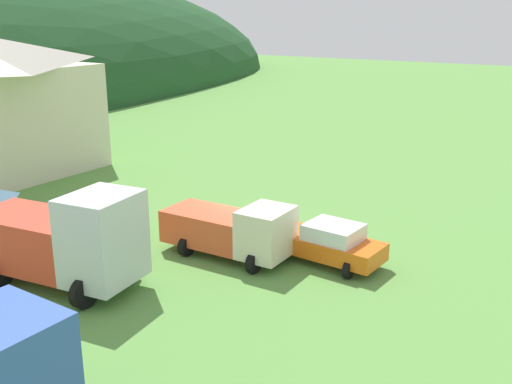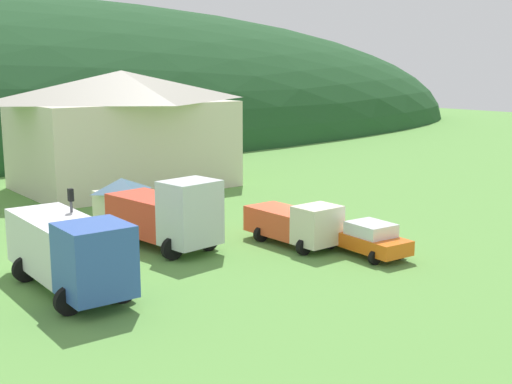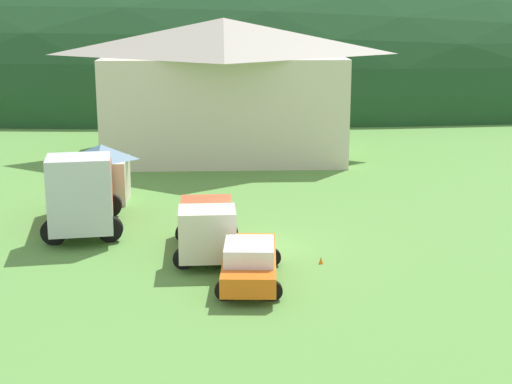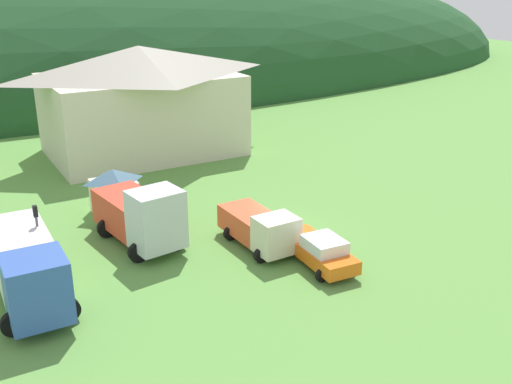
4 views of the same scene
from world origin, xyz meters
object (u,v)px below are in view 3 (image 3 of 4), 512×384
at_px(tow_truck_silver, 82,192).
at_px(light_truck_cream, 207,227).
at_px(traffic_cone_near_pickup, 321,264).
at_px(play_shed_cream, 102,172).
at_px(service_pickup_orange, 250,261).
at_px(depot_building, 224,85).

height_order(tow_truck_silver, light_truck_cream, tow_truck_silver).
bearing_deg(traffic_cone_near_pickup, light_truck_cream, 163.99).
bearing_deg(light_truck_cream, play_shed_cream, -149.98).
height_order(light_truck_cream, service_pickup_orange, light_truck_cream).
relative_size(tow_truck_silver, light_truck_cream, 1.24).
bearing_deg(light_truck_cream, depot_building, 176.16).
height_order(light_truck_cream, traffic_cone_near_pickup, light_truck_cream).
bearing_deg(service_pickup_orange, traffic_cone_near_pickup, 128.43).
xyz_separation_m(light_truck_cream, traffic_cone_near_pickup, (4.41, -1.26, -1.18)).
height_order(service_pickup_orange, traffic_cone_near_pickup, service_pickup_orange).
xyz_separation_m(play_shed_cream, light_truck_cream, (5.40, -8.78, -0.32)).
distance_m(light_truck_cream, traffic_cone_near_pickup, 4.73).
relative_size(play_shed_cream, light_truck_cream, 0.53).
height_order(depot_building, light_truck_cream, depot_building).
height_order(play_shed_cream, light_truck_cream, play_shed_cream).
relative_size(play_shed_cream, traffic_cone_near_pickup, 5.21).
bearing_deg(light_truck_cream, traffic_cone_near_pickup, 72.41).
distance_m(service_pickup_orange, traffic_cone_near_pickup, 3.56).
relative_size(depot_building, traffic_cone_near_pickup, 28.54).
bearing_deg(tow_truck_silver, traffic_cone_near_pickup, 56.46).
bearing_deg(tow_truck_silver, light_truck_cream, 49.55).
bearing_deg(service_pickup_orange, play_shed_cream, -146.39).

